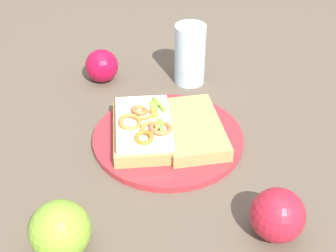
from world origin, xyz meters
TOP-DOWN VIEW (x-y plane):
  - ground_plane at (0.00, 0.00)m, footprint 2.00×2.00m
  - plate at (0.00, 0.00)m, footprint 0.26×0.26m
  - sandwich at (-0.03, 0.03)m, footprint 0.18×0.19m
  - bread_slice_side at (0.03, -0.03)m, footprint 0.18×0.20m
  - apple_0 at (-0.27, -0.06)m, footprint 0.10×0.10m
  - apple_1 at (-0.05, -0.25)m, footprint 0.10×0.10m
  - apple_2 at (0.06, 0.24)m, footprint 0.09×0.09m
  - drinking_glass at (0.18, 0.11)m, footprint 0.06×0.06m

SIDE VIEW (x-z plane):
  - ground_plane at x=0.00m, z-range 0.00..0.00m
  - plate at x=0.00m, z-range 0.00..0.01m
  - bread_slice_side at x=0.03m, z-range 0.01..0.04m
  - sandwich at x=-0.03m, z-range 0.01..0.06m
  - apple_2 at x=0.06m, z-range 0.00..0.07m
  - apple_1 at x=-0.05m, z-range 0.00..0.08m
  - apple_0 at x=-0.27m, z-range 0.00..0.08m
  - drinking_glass at x=0.18m, z-range 0.00..0.12m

